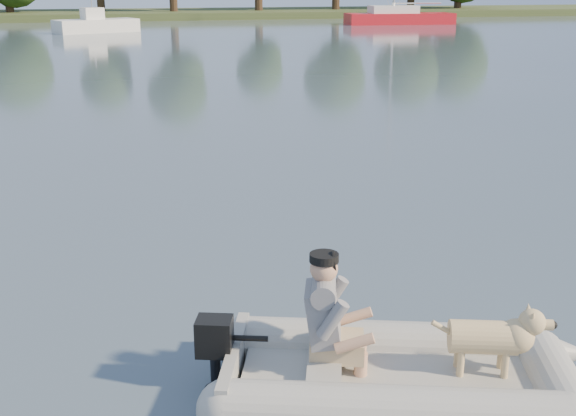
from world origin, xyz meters
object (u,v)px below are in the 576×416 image
object	(u,v)px
dinghy	(407,335)
sailboat	(398,18)
motorboat	(96,16)
man	(326,310)
dog	(483,343)

from	to	relation	value
dinghy	sailboat	bearing A→B (deg)	85.88
dinghy	motorboat	world-z (taller)	motorboat
man	dog	world-z (taller)	man
dinghy	dog	xyz separation A→B (m)	(0.59, -0.14, -0.07)
motorboat	dog	bearing A→B (deg)	-109.10
motorboat	sailboat	bearing A→B (deg)	-13.41
dog	motorboat	bearing A→B (deg)	112.20
dog	sailboat	distance (m)	51.72
sailboat	dinghy	bearing A→B (deg)	-108.25
motorboat	sailboat	distance (m)	22.52
man	motorboat	bearing A→B (deg)	110.69
dinghy	dog	bearing A→B (deg)	4.57
dinghy	motorboat	bearing A→B (deg)	111.46
dinghy	motorboat	xyz separation A→B (m)	(-2.79, 44.12, 0.49)
dog	motorboat	size ratio (longest dim) A/B	0.16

